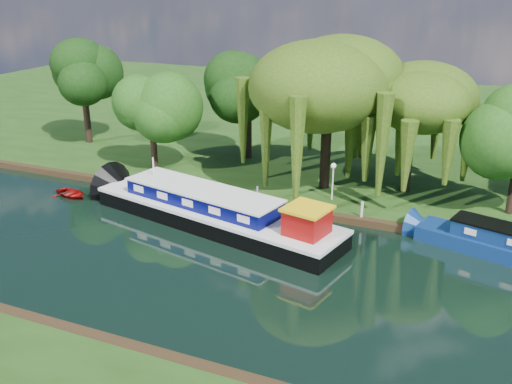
% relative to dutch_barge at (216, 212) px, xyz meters
% --- Properties ---
extents(ground, '(120.00, 120.00, 0.00)m').
position_rel_dutch_barge_xyz_m(ground, '(5.17, -4.62, -0.89)').
color(ground, black).
extents(far_bank, '(120.00, 52.00, 0.45)m').
position_rel_dutch_barge_xyz_m(far_bank, '(5.17, 29.38, -0.67)').
color(far_bank, '#1B380F').
rests_on(far_bank, ground).
extents(dutch_barge, '(17.44, 7.43, 3.59)m').
position_rel_dutch_barge_xyz_m(dutch_barge, '(0.00, 0.00, 0.00)').
color(dutch_barge, black).
rests_on(dutch_barge, ground).
extents(red_dinghy, '(3.15, 2.60, 0.57)m').
position_rel_dutch_barge_xyz_m(red_dinghy, '(-11.60, 0.48, -0.89)').
color(red_dinghy, maroon).
rests_on(red_dinghy, ground).
extents(willow_left, '(8.30, 8.30, 9.95)m').
position_rel_dutch_barge_xyz_m(willow_left, '(4.49, 8.02, 6.79)').
color(willow_left, black).
rests_on(willow_left, far_bank).
extents(willow_right, '(6.50, 6.50, 7.91)m').
position_rel_dutch_barge_xyz_m(willow_right, '(9.86, 9.52, 5.33)').
color(willow_right, black).
rests_on(willow_right, far_bank).
extents(tree_far_left, '(4.45, 4.45, 7.17)m').
position_rel_dutch_barge_xyz_m(tree_far_left, '(-8.66, 6.68, 4.48)').
color(tree_far_left, black).
rests_on(tree_far_left, far_bank).
extents(tree_far_back, '(4.87, 4.87, 8.20)m').
position_rel_dutch_barge_xyz_m(tree_far_back, '(-18.34, 11.02, 5.28)').
color(tree_far_back, black).
rests_on(tree_far_back, far_bank).
extents(tree_far_mid, '(4.77, 4.77, 7.81)m').
position_rel_dutch_barge_xyz_m(tree_far_mid, '(-3.26, 12.34, 4.95)').
color(tree_far_mid, black).
rests_on(tree_far_mid, far_bank).
extents(lamppost, '(0.36, 0.36, 2.56)m').
position_rel_dutch_barge_xyz_m(lamppost, '(5.67, 5.88, 1.53)').
color(lamppost, silver).
rests_on(lamppost, far_bank).
extents(mooring_posts, '(19.16, 0.16, 1.00)m').
position_rel_dutch_barge_xyz_m(mooring_posts, '(4.67, 3.78, 0.06)').
color(mooring_posts, silver).
rests_on(mooring_posts, far_bank).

